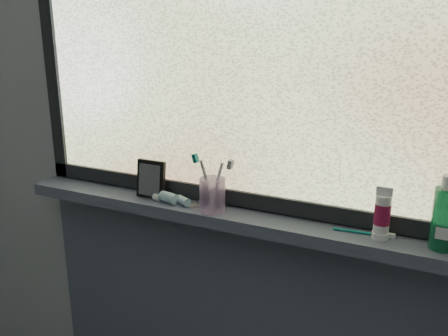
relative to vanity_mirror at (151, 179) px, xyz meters
name	(u,v)px	position (x,y,z in m)	size (l,w,h in m)	color
wall_back	(258,136)	(0.35, 0.08, 0.17)	(3.00, 0.01, 2.50)	#9EA3A8
windowsill	(247,220)	(0.35, 0.00, -0.08)	(1.62, 0.14, 0.04)	#474D5F
window_pane	(257,43)	(0.35, 0.05, 0.45)	(1.50, 0.01, 1.00)	silver
frame_bottom	(253,200)	(0.35, 0.05, -0.03)	(1.60, 0.03, 0.05)	black
frame_left	(50,38)	(-0.43, 0.05, 0.45)	(0.05, 0.03, 1.10)	black
vanity_mirror	(151,179)	(0.00, 0.00, 0.00)	(0.10, 0.05, 0.13)	black
toothpaste_tube	(174,199)	(0.10, -0.02, -0.05)	(0.19, 0.04, 0.03)	white
toothbrush_cup	(212,195)	(0.24, -0.02, -0.01)	(0.08, 0.08, 0.11)	#C6A1D5
toothbrush_lying	(360,232)	(0.69, 0.00, -0.06)	(0.18, 0.02, 0.01)	#0C6E66
mouthwash_bottle	(446,213)	(0.90, 0.00, 0.04)	(0.07, 0.07, 0.17)	#1B8B53
cream_tube	(383,212)	(0.75, 0.00, 0.02)	(0.04, 0.04, 0.11)	silver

